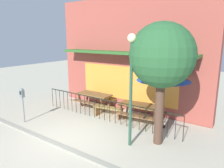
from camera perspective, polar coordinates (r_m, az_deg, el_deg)
ground at (r=7.98m, az=-11.66°, el=-14.47°), size 40.00×40.00×0.00m
pub_storefront at (r=10.45m, az=4.58°, el=7.86°), size 8.21×1.33×5.51m
patio_fence_front at (r=9.20m, az=-2.10°, el=-6.00°), size 6.92×0.04×0.97m
picnic_table_left at (r=10.81m, az=-4.84°, el=-3.46°), size 1.81×1.37×0.79m
picnic_table_right at (r=9.16m, az=7.72°, el=-6.53°), size 1.94×1.55×0.79m
patio_umbrella at (r=8.39m, az=13.86°, el=1.83°), size 2.10×2.10×2.25m
patio_bench at (r=9.66m, az=-1.01°, el=-7.03°), size 1.44×0.58×0.48m
parking_meter_near at (r=9.61m, az=-23.29°, el=-3.02°), size 0.18×0.17×1.53m
street_tree at (r=6.88m, az=13.50°, el=7.32°), size 2.11×2.11×4.10m
street_lamp at (r=6.65m, az=5.24°, el=2.59°), size 0.28×0.28×3.72m
curb_edge at (r=7.66m, az=-14.71°, el=-15.84°), size 11.49×0.20×0.11m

